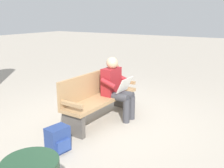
{
  "coord_description": "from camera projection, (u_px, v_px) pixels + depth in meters",
  "views": [
    {
      "loc": [
        3.74,
        2.56,
        1.94
      ],
      "look_at": [
        -0.12,
        0.15,
        0.7
      ],
      "focal_mm": 40.91,
      "sensor_mm": 36.0,
      "label": 1
    }
  ],
  "objects": [
    {
      "name": "ground_plane",
      "position": [
        102.0,
        120.0,
        4.88
      ],
      "size": [
        40.0,
        40.0,
        0.0
      ],
      "primitive_type": "plane",
      "color": "#A89E8E"
    },
    {
      "name": "bench_near",
      "position": [
        99.0,
        96.0,
        4.8
      ],
      "size": [
        1.81,
        0.53,
        0.9
      ],
      "rotation": [
        0.0,
        0.0,
        -0.03
      ],
      "color": "#9E7A51",
      "rests_on": "ground"
    },
    {
      "name": "person_seated",
      "position": [
        116.0,
        86.0,
        4.83
      ],
      "size": [
        0.58,
        0.58,
        1.18
      ],
      "rotation": [
        0.0,
        0.0,
        -0.03
      ],
      "color": "maroon",
      "rests_on": "ground"
    },
    {
      "name": "backpack",
      "position": [
        58.0,
        140.0,
        3.69
      ],
      "size": [
        0.35,
        0.3,
        0.39
      ],
      "rotation": [
        0.0,
        0.0,
        6.11
      ],
      "color": "navy",
      "rests_on": "ground"
    }
  ]
}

